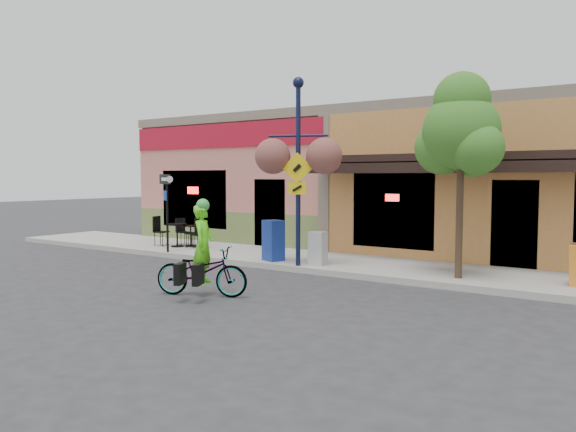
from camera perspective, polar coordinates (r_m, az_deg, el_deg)
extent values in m
plane|color=#2D2D30|center=(13.53, -0.07, -6.10)|extent=(90.00, 90.00, 0.00)
cube|color=#9E9B93|center=(15.19, 4.20, -4.71)|extent=(24.00, 3.00, 0.15)
cube|color=#A8A59E|center=(13.97, 1.21, -5.47)|extent=(24.00, 0.12, 0.15)
imported|color=maroon|center=(11.34, -8.76, -5.57)|extent=(2.00, 1.31, 0.99)
imported|color=#58E217|center=(11.26, -8.59, -4.11)|extent=(0.57, 0.68, 1.58)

